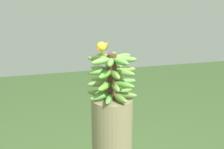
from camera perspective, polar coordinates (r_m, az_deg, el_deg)
name	(u,v)px	position (r m, az deg, el deg)	size (l,w,h in m)	color
banana_bunch	(112,77)	(1.80, 0.01, -0.41)	(0.29, 0.29, 0.27)	#4C2D1E
perched_bird	(102,47)	(1.73, -1.80, 5.18)	(0.10, 0.17, 0.08)	#C68933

